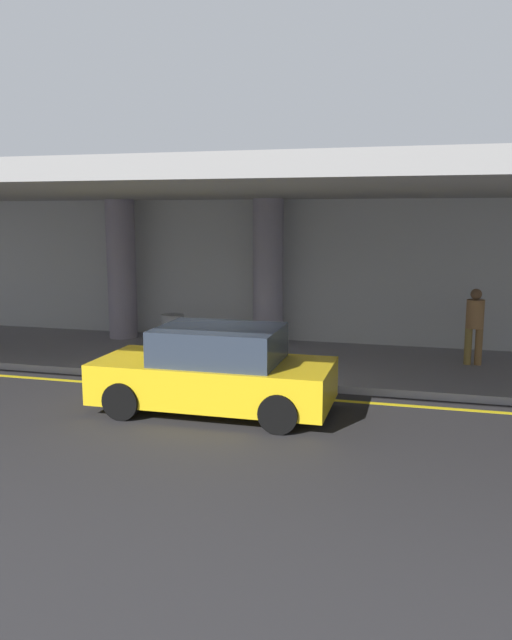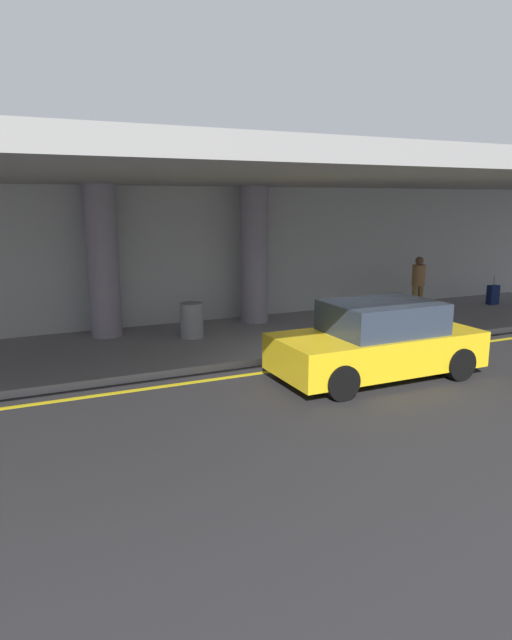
{
  "view_description": "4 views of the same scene",
  "coord_description": "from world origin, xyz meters",
  "px_view_note": "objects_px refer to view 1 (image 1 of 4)",
  "views": [
    {
      "loc": [
        5.81,
        -6.79,
        3.4
      ],
      "look_at": [
        0.96,
        2.4,
        0.9
      ],
      "focal_mm": 36.49,
      "sensor_mm": 36.0,
      "label": 1
    },
    {
      "loc": [
        1.55,
        -11.15,
        2.64
      ],
      "look_at": [
        -0.11,
        1.63,
        0.77
      ],
      "focal_mm": 28.88,
      "sensor_mm": 36.0,
      "label": 2
    },
    {
      "loc": [
        -9.78,
        -8.73,
        3.4
      ],
      "look_at": [
        -0.49,
        2.32,
        0.88
      ],
      "focal_mm": 29.88,
      "sensor_mm": 36.0,
      "label": 3
    },
    {
      "loc": [
        -4.46,
        -11.4,
        3.4
      ],
      "look_at": [
        0.61,
        2.05,
        1.13
      ],
      "focal_mm": 29.13,
      "sensor_mm": 36.0,
      "label": 4
    }
  ],
  "objects_px": {
    "suitcase_upright_secondary": "(323,257)",
    "trash_bin_steel": "(167,235)",
    "bench_metal": "(491,260)",
    "support_column_left_mid": "(50,142)",
    "support_column_center": "(173,149)"
  },
  "relations": [
    {
      "from": "support_column_left_mid",
      "to": "support_column_center",
      "type": "bearing_deg",
      "value": 0.0
    },
    {
      "from": "trash_bin_steel",
      "to": "support_column_center",
      "type": "bearing_deg",
      "value": 126.14
    },
    {
      "from": "suitcase_upright_secondary",
      "to": "trash_bin_steel",
      "type": "distance_m",
      "value": 3.23
    },
    {
      "from": "support_column_center",
      "to": "bench_metal",
      "type": "distance_m",
      "value": 7.61
    },
    {
      "from": "suitcase_upright_secondary",
      "to": "trash_bin_steel",
      "type": "bearing_deg",
      "value": -174.05
    },
    {
      "from": "bench_metal",
      "to": "trash_bin_steel",
      "type": "xyz_separation_m",
      "value": [
        -5.88,
        -1.35,
        0.07
      ]
    },
    {
      "from": "suitcase_upright_secondary",
      "to": "trash_bin_steel",
      "type": "relative_size",
      "value": 1.06
    },
    {
      "from": "support_column_left_mid",
      "to": "suitcase_upright_secondary",
      "type": "relative_size",
      "value": 4.06
    },
    {
      "from": "support_column_center",
      "to": "trash_bin_steel",
      "type": "distance_m",
      "value": 2.97
    },
    {
      "from": "bench_metal",
      "to": "trash_bin_steel",
      "type": "height_order",
      "value": "trash_bin_steel"
    },
    {
      "from": "trash_bin_steel",
      "to": "bench_metal",
      "type": "bearing_deg",
      "value": 12.93
    },
    {
      "from": "suitcase_upright_secondary",
      "to": "bench_metal",
      "type": "xyz_separation_m",
      "value": [
        2.67,
        1.02,
        0.04
      ]
    },
    {
      "from": "support_column_left_mid",
      "to": "suitcase_upright_secondary",
      "type": "distance_m",
      "value": 9.06
    },
    {
      "from": "bench_metal",
      "to": "trash_bin_steel",
      "type": "distance_m",
      "value": 6.04
    },
    {
      "from": "support_column_left_mid",
      "to": "bench_metal",
      "type": "height_order",
      "value": "support_column_left_mid"
    }
  ]
}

